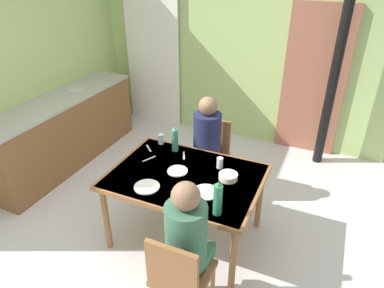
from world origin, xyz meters
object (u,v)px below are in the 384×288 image
Objects in this scene: kitchen_counter at (63,131)px; water_bottle_green_near at (175,139)px; dining_table at (185,181)px; chair_near_diner at (179,276)px; person_near_diner at (187,233)px; chair_far_diner at (211,152)px; serving_bowl_center at (228,177)px; person_far_diner at (207,136)px; water_bottle_green_far at (218,199)px.

water_bottle_green_near is (1.80, -0.30, 0.41)m from kitchen_counter.
dining_table is 1.58× the size of chair_near_diner.
person_near_diner reaches higher than chair_near_diner.
water_bottle_green_near is (-0.63, 1.08, 0.08)m from person_near_diner.
kitchen_counter reaches higher than chair_far_diner.
person_near_diner reaches higher than serving_bowl_center.
person_far_diner is 0.76m from serving_bowl_center.
water_bottle_green_far reaches higher than kitchen_counter.
chair_near_diner is 0.62m from water_bottle_green_far.
water_bottle_green_far is at bearing -45.39° from water_bottle_green_near.
chair_near_diner is at bearing 105.11° from person_far_diner.
water_bottle_green_far is at bearing 77.93° from chair_near_diner.
person_near_diner reaches higher than water_bottle_green_near.
chair_far_diner is at bearing 105.11° from person_near_diner.
water_bottle_green_far is (0.52, -1.23, 0.38)m from chair_far_diner.
person_far_diner is (2.01, 0.05, 0.33)m from kitchen_counter.
chair_far_diner is 3.22× the size of water_bottle_green_near.
dining_table is at bearing 112.07° from chair_near_diner.
water_bottle_green_near is at bearing 59.11° from person_far_diner.
kitchen_counter is at bearing 148.03° from chair_near_diner.
dining_table is 0.50m from water_bottle_green_near.
water_bottle_green_near is (-0.63, 1.22, 0.36)m from chair_near_diner.
dining_table is 4.58× the size of water_bottle_green_far.
person_far_diner is (0.00, -0.14, 0.28)m from chair_far_diner.
water_bottle_green_far is at bearing 115.72° from person_far_diner.
chair_near_diner is 1.42m from water_bottle_green_near.
dining_table is at bearing -52.21° from water_bottle_green_near.
dining_table is 0.62m from water_bottle_green_far.
person_near_diner is 0.37m from water_bottle_green_far.
chair_near_diner is 3.22× the size of water_bottle_green_near.
water_bottle_green_near is at bearing 127.79° from dining_table.
kitchen_counter is 3.00× the size of person_near_diner.
kitchen_counter is 13.61× the size of serving_bowl_center.
chair_far_diner is (2.01, 0.18, 0.05)m from kitchen_counter.
kitchen_counter is at bearing 1.36° from person_far_diner.
chair_far_diner is at bearing 5.23° from kitchen_counter.
dining_table is at bearing 96.19° from person_far_diner.
water_bottle_green_far reaches higher than chair_near_diner.
water_bottle_green_far reaches higher than water_bottle_green_near.
person_near_diner is at bearing -64.23° from dining_table.
person_far_diner reaches higher than chair_near_diner.
chair_near_diner is (0.35, -0.85, -0.17)m from dining_table.
chair_far_diner is at bearing -90.00° from person_far_diner.
dining_table is at bearing 115.77° from person_near_diner.
water_bottle_green_near is at bearing -9.42° from kitchen_counter.
water_bottle_green_far is 1.76× the size of serving_bowl_center.
person_near_diner is 1.26m from water_bottle_green_near.
person_near_diner is (0.35, -0.71, 0.12)m from dining_table.
chair_far_diner is 2.90× the size of water_bottle_green_far.
kitchen_counter reaches higher than chair_near_diner.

